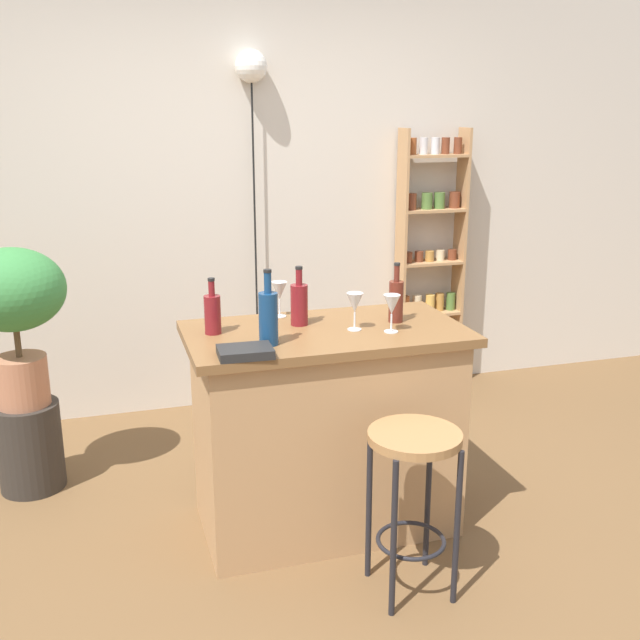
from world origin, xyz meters
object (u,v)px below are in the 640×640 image
(plant_stool, at_px, (30,446))
(bar_stool, at_px, (413,473))
(bottle_soda_blue, at_px, (299,303))
(bottle_sauce_amber, at_px, (213,313))
(wine_glass_center, at_px, (355,304))
(wine_glass_left, at_px, (392,306))
(pendant_globe_light, at_px, (251,74))
(cookbook, at_px, (245,352))
(wine_glass_right, at_px, (279,292))
(spice_shelf, at_px, (430,257))
(bottle_olive_oil, at_px, (268,317))
(bottle_spirits_clear, at_px, (396,300))
(potted_plant, at_px, (13,303))

(plant_stool, bearing_deg, bar_stool, -41.59)
(bottle_soda_blue, bearing_deg, bottle_sauce_amber, -176.81)
(plant_stool, relative_size, wine_glass_center, 2.75)
(bottle_soda_blue, distance_m, wine_glass_left, 0.41)
(bottle_soda_blue, relative_size, wine_glass_center, 1.61)
(bottle_soda_blue, distance_m, wine_glass_center, 0.25)
(wine_glass_left, bearing_deg, bottle_sauce_amber, 164.69)
(bar_stool, bearing_deg, wine_glass_left, 79.74)
(bottle_sauce_amber, height_order, pendant_globe_light, pendant_globe_light)
(pendant_globe_light, bearing_deg, cookbook, -103.40)
(wine_glass_left, distance_m, wine_glass_center, 0.16)
(wine_glass_left, relative_size, pendant_globe_light, 0.07)
(plant_stool, distance_m, wine_glass_right, 1.53)
(spice_shelf, distance_m, wine_glass_center, 1.89)
(cookbook, bearing_deg, wine_glass_center, 24.65)
(pendant_globe_light, bearing_deg, bar_stool, -85.94)
(bottle_olive_oil, height_order, wine_glass_left, bottle_olive_oil)
(spice_shelf, bearing_deg, bottle_soda_blue, -132.72)
(spice_shelf, distance_m, plant_stool, 2.72)
(bottle_spirits_clear, bearing_deg, wine_glass_right, 153.95)
(spice_shelf, height_order, pendant_globe_light, pendant_globe_light)
(potted_plant, bearing_deg, bottle_olive_oil, -40.53)
(bottle_sauce_amber, bearing_deg, bottle_soda_blue, 3.19)
(bottle_olive_oil, bearing_deg, wine_glass_center, 13.44)
(bottle_spirits_clear, bearing_deg, bar_stool, -105.09)
(bar_stool, distance_m, bottle_spirits_clear, 0.82)
(plant_stool, height_order, wine_glass_center, wine_glass_center)
(bottle_spirits_clear, xyz_separation_m, cookbook, (-0.74, -0.28, -0.08))
(bottle_sauce_amber, xyz_separation_m, cookbook, (0.07, -0.34, -0.07))
(pendant_globe_light, bearing_deg, bottle_olive_oil, -100.38)
(bar_stool, xyz_separation_m, bottle_olive_oil, (-0.46, 0.44, 0.54))
(bottle_olive_oil, distance_m, wine_glass_left, 0.54)
(bar_stool, xyz_separation_m, spice_shelf, (1.03, 2.08, 0.40))
(bar_stool, bearing_deg, wine_glass_right, 110.58)
(bar_stool, height_order, wine_glass_center, wine_glass_center)
(bottle_sauce_amber, relative_size, cookbook, 1.15)
(bottle_sauce_amber, relative_size, wine_glass_right, 1.47)
(spice_shelf, relative_size, wine_glass_right, 10.63)
(cookbook, xyz_separation_m, pendant_globe_light, (0.43, 1.80, 1.10))
(plant_stool, bearing_deg, bottle_olive_oil, -40.53)
(wine_glass_right, bearing_deg, bottle_spirits_clear, -26.05)
(bottle_olive_oil, distance_m, wine_glass_center, 0.41)
(wine_glass_center, relative_size, pendant_globe_light, 0.07)
(plant_stool, distance_m, bottle_spirits_clear, 1.99)
(wine_glass_center, bearing_deg, potted_plant, 151.19)
(wine_glass_left, height_order, pendant_globe_light, pendant_globe_light)
(wine_glass_right, xyz_separation_m, pendant_globe_light, (0.16, 1.28, 1.00))
(bottle_sauce_amber, xyz_separation_m, wine_glass_left, (0.73, -0.20, 0.03))
(bottle_olive_oil, bearing_deg, pendant_globe_light, 79.62)
(spice_shelf, height_order, wine_glass_center, spice_shelf)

